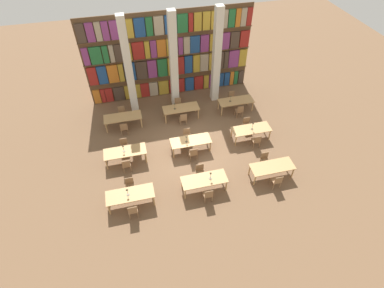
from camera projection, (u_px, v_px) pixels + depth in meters
name	position (u px, v px, depth m)	size (l,w,h in m)	color
ground_plane	(191.00, 149.00, 16.58)	(40.00, 40.00, 0.00)	brown
bookshelf_bank	(170.00, 57.00, 18.56)	(10.35, 0.35, 5.50)	brown
pillar_left	(128.00, 68.00, 16.96)	(0.44, 0.44, 6.00)	silver
pillar_center	(174.00, 62.00, 17.40)	(0.44, 0.44, 6.00)	silver
pillar_right	(217.00, 57.00, 17.84)	(0.44, 0.44, 6.00)	silver
reading_table_0	(130.00, 195.00, 13.57)	(2.18, 0.86, 0.73)	tan
chair_0	(133.00, 210.00, 13.21)	(0.42, 0.40, 0.88)	olive
chair_1	(130.00, 185.00, 14.20)	(0.42, 0.40, 0.88)	olive
desk_lamp_0	(127.00, 191.00, 13.30)	(0.14, 0.14, 0.42)	brown
reading_table_1	(204.00, 180.00, 14.18)	(2.18, 0.86, 0.73)	tan
chair_2	(208.00, 195.00, 13.82)	(0.42, 0.40, 0.88)	olive
chair_3	(200.00, 172.00, 14.80)	(0.42, 0.40, 0.88)	olive
desk_lamp_1	(211.00, 174.00, 13.94)	(0.14, 0.14, 0.45)	brown
reading_table_2	(272.00, 167.00, 14.76)	(2.18, 0.86, 0.73)	tan
chair_4	(277.00, 181.00, 14.39)	(0.42, 0.40, 0.88)	olive
chair_5	(265.00, 160.00, 15.38)	(0.42, 0.40, 0.88)	olive
reading_table_3	(125.00, 152.00, 15.49)	(2.18, 0.86, 0.73)	tan
chair_6	(126.00, 165.00, 15.12)	(0.42, 0.40, 0.88)	olive
chair_7	(124.00, 145.00, 16.11)	(0.42, 0.40, 0.88)	olive
desk_lamp_2	(123.00, 148.00, 15.24)	(0.14, 0.14, 0.41)	brown
reading_table_4	(191.00, 141.00, 16.06)	(2.18, 0.86, 0.73)	tan
chair_8	(193.00, 153.00, 15.69)	(0.42, 0.40, 0.88)	olive
chair_9	(187.00, 135.00, 16.68)	(0.42, 0.40, 0.88)	olive
desk_lamp_3	(186.00, 138.00, 15.75)	(0.14, 0.14, 0.41)	brown
reading_table_5	(251.00, 130.00, 16.73)	(2.18, 0.86, 0.73)	tan
chair_10	(256.00, 141.00, 16.38)	(0.42, 0.40, 0.88)	olive
chair_11	(247.00, 124.00, 17.36)	(0.42, 0.40, 0.88)	olive
desk_lamp_4	(253.00, 125.00, 16.43)	(0.14, 0.14, 0.47)	brown
reading_table_6	(123.00, 118.00, 17.48)	(2.18, 0.86, 0.73)	tan
chair_12	(124.00, 128.00, 17.12)	(0.42, 0.40, 0.88)	olive
chair_13	(122.00, 113.00, 18.10)	(0.42, 0.40, 0.88)	olive
reading_table_7	(181.00, 109.00, 18.08)	(2.18, 0.86, 0.73)	tan
chair_14	(183.00, 119.00, 17.72)	(0.42, 0.40, 0.88)	olive
chair_15	(178.00, 104.00, 18.70)	(0.42, 0.40, 0.88)	olive
desk_lamp_5	(175.00, 105.00, 17.75)	(0.14, 0.14, 0.43)	brown
reading_table_8	(236.00, 101.00, 18.61)	(2.18, 0.86, 0.73)	tan
chair_16	(239.00, 111.00, 18.24)	(0.42, 0.40, 0.88)	olive
chair_17	(232.00, 97.00, 19.23)	(0.42, 0.40, 0.88)	olive
desk_lamp_6	(231.00, 97.00, 18.29)	(0.14, 0.14, 0.43)	brown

